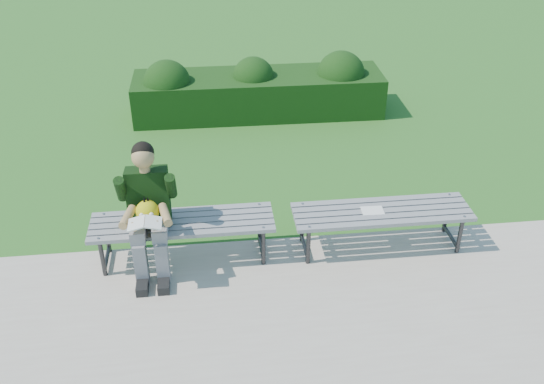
{
  "coord_description": "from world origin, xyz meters",
  "views": [
    {
      "loc": [
        -0.14,
        -5.19,
        3.83
      ],
      "look_at": [
        0.44,
        -0.13,
        0.69
      ],
      "focal_mm": 40.0,
      "sensor_mm": 36.0,
      "label": 1
    }
  ],
  "objects_px": {
    "bench_right": "(382,215)",
    "paper_sheet": "(373,211)",
    "hedge": "(259,90)",
    "bench_left": "(183,225)",
    "seated_boy": "(148,207)"
  },
  "relations": [
    {
      "from": "seated_boy",
      "to": "bench_right",
      "type": "bearing_deg",
      "value": 1.27
    },
    {
      "from": "hedge",
      "to": "seated_boy",
      "type": "relative_size",
      "value": 2.82
    },
    {
      "from": "bench_left",
      "to": "paper_sheet",
      "type": "relative_size",
      "value": 7.98
    },
    {
      "from": "bench_left",
      "to": "seated_boy",
      "type": "height_order",
      "value": "seated_boy"
    },
    {
      "from": "bench_left",
      "to": "paper_sheet",
      "type": "xyz_separation_m",
      "value": [
        1.9,
        -0.04,
        0.06
      ]
    },
    {
      "from": "hedge",
      "to": "bench_right",
      "type": "height_order",
      "value": "hedge"
    },
    {
      "from": "seated_boy",
      "to": "paper_sheet",
      "type": "xyz_separation_m",
      "value": [
        2.2,
        0.05,
        -0.24
      ]
    },
    {
      "from": "bench_left",
      "to": "paper_sheet",
      "type": "distance_m",
      "value": 1.9
    },
    {
      "from": "bench_right",
      "to": "hedge",
      "type": "bearing_deg",
      "value": 104.41
    },
    {
      "from": "bench_right",
      "to": "paper_sheet",
      "type": "bearing_deg",
      "value": 180.0
    },
    {
      "from": "bench_left",
      "to": "bench_right",
      "type": "distance_m",
      "value": 2.0
    },
    {
      "from": "hedge",
      "to": "paper_sheet",
      "type": "bearing_deg",
      "value": -77.12
    },
    {
      "from": "bench_right",
      "to": "seated_boy",
      "type": "height_order",
      "value": "seated_boy"
    },
    {
      "from": "hedge",
      "to": "paper_sheet",
      "type": "height_order",
      "value": "hedge"
    },
    {
      "from": "paper_sheet",
      "to": "bench_right",
      "type": "bearing_deg",
      "value": 0.0
    }
  ]
}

